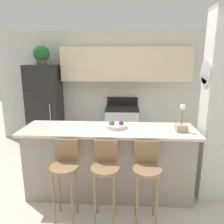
{
  "coord_description": "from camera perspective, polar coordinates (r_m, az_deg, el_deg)",
  "views": [
    {
      "loc": [
        0.22,
        -2.87,
        1.92
      ],
      "look_at": [
        0.0,
        0.77,
        1.04
      ],
      "focal_mm": 35.0,
      "sensor_mm": 36.0,
      "label": 1
    }
  ],
  "objects": [
    {
      "name": "ground_plane",
      "position": [
        3.45,
        -0.82,
        -20.24
      ],
      "size": [
        14.0,
        14.0,
        0.0
      ],
      "primitive_type": "plane",
      "color": "beige"
    },
    {
      "name": "wall_back",
      "position": [
        5.04,
        2.11,
        8.89
      ],
      "size": [
        5.6,
        0.38,
        2.55
      ],
      "color": "silver",
      "rests_on": "ground_plane"
    },
    {
      "name": "pillar_right",
      "position": [
        3.19,
        25.7,
        0.59
      ],
      "size": [
        0.38,
        0.33,
        2.55
      ],
      "color": "silver",
      "rests_on": "ground_plane"
    },
    {
      "name": "counter_bar",
      "position": [
        3.2,
        -0.85,
        -12.76
      ],
      "size": [
        2.4,
        0.7,
        0.99
      ],
      "color": "gray",
      "rests_on": "ground_plane"
    },
    {
      "name": "refrigerator",
      "position": [
        5.17,
        -17.05,
        1.59
      ],
      "size": [
        0.68,
        0.65,
        1.81
      ],
      "color": "black",
      "rests_on": "ground_plane"
    },
    {
      "name": "stove_range",
      "position": [
        4.96,
        2.62,
        -3.63
      ],
      "size": [
        0.72,
        0.65,
        1.07
      ],
      "color": "silver",
      "rests_on": "ground_plane"
    },
    {
      "name": "bar_stool_left",
      "position": [
        2.75,
        -12.18,
        -14.23
      ],
      "size": [
        0.34,
        0.34,
        0.98
      ],
      "color": "olive",
      "rests_on": "ground_plane"
    },
    {
      "name": "bar_stool_mid",
      "position": [
        2.66,
        -1.74,
        -14.83
      ],
      "size": [
        0.34,
        0.34,
        0.98
      ],
      "color": "olive",
      "rests_on": "ground_plane"
    },
    {
      "name": "bar_stool_right",
      "position": [
        2.67,
        9.05,
        -14.96
      ],
      "size": [
        0.34,
        0.34,
        0.98
      ],
      "color": "olive",
      "rests_on": "ground_plane"
    },
    {
      "name": "potted_plant_on_fridge",
      "position": [
        5.07,
        -17.95,
        14.16
      ],
      "size": [
        0.34,
        0.34,
        0.41
      ],
      "color": "brown",
      "rests_on": "refrigerator"
    },
    {
      "name": "orchid_vase",
      "position": [
        3.02,
        17.7,
        -3.16
      ],
      "size": [
        0.14,
        0.14,
        0.36
      ],
      "color": "tan",
      "rests_on": "counter_bar"
    },
    {
      "name": "fruit_bowl",
      "position": [
        3.04,
        1.12,
        -3.56
      ],
      "size": [
        0.29,
        0.29,
        0.11
      ],
      "color": "silver",
      "rests_on": "counter_bar"
    }
  ]
}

